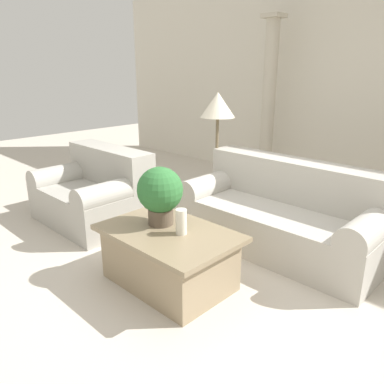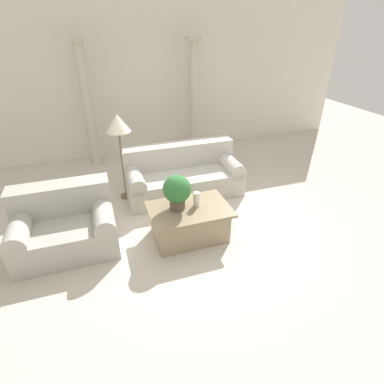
{
  "view_description": "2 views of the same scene",
  "coord_description": "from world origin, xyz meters",
  "px_view_note": "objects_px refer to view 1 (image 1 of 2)",
  "views": [
    {
      "loc": [
        1.95,
        -2.17,
        1.74
      ],
      "look_at": [
        -0.33,
        0.18,
        0.66
      ],
      "focal_mm": 35.0,
      "sensor_mm": 36.0,
      "label": 1
    },
    {
      "loc": [
        -1.21,
        -3.63,
        2.74
      ],
      "look_at": [
        -0.01,
        -0.08,
        0.6
      ],
      "focal_mm": 28.0,
      "sensor_mm": 36.0,
      "label": 2
    }
  ],
  "objects_px": {
    "potted_plant": "(160,193)",
    "floor_lamp": "(218,110)",
    "sofa_long": "(283,214)",
    "loveseat": "(95,192)",
    "coffee_table": "(169,257)"
  },
  "relations": [
    {
      "from": "potted_plant",
      "to": "floor_lamp",
      "type": "distance_m",
      "value": 1.58
    },
    {
      "from": "sofa_long",
      "to": "floor_lamp",
      "type": "distance_m",
      "value": 1.39
    },
    {
      "from": "floor_lamp",
      "to": "sofa_long",
      "type": "bearing_deg",
      "value": -7.58
    },
    {
      "from": "potted_plant",
      "to": "loveseat",
      "type": "bearing_deg",
      "value": 169.25
    },
    {
      "from": "coffee_table",
      "to": "loveseat",
      "type": "bearing_deg",
      "value": 168.39
    },
    {
      "from": "sofa_long",
      "to": "coffee_table",
      "type": "xyz_separation_m",
      "value": [
        -0.29,
        -1.3,
        -0.1
      ]
    },
    {
      "from": "potted_plant",
      "to": "floor_lamp",
      "type": "bearing_deg",
      "value": 112.15
    },
    {
      "from": "floor_lamp",
      "to": "loveseat",
      "type": "bearing_deg",
      "value": -130.93
    },
    {
      "from": "sofa_long",
      "to": "coffee_table",
      "type": "distance_m",
      "value": 1.33
    },
    {
      "from": "coffee_table",
      "to": "sofa_long",
      "type": "bearing_deg",
      "value": 77.25
    },
    {
      "from": "sofa_long",
      "to": "potted_plant",
      "type": "relative_size",
      "value": 4.07
    },
    {
      "from": "coffee_table",
      "to": "floor_lamp",
      "type": "xyz_separation_m",
      "value": [
        -0.71,
        1.43,
        1.04
      ]
    },
    {
      "from": "loveseat",
      "to": "floor_lamp",
      "type": "distance_m",
      "value": 1.72
    },
    {
      "from": "loveseat",
      "to": "potted_plant",
      "type": "distance_m",
      "value": 1.59
    },
    {
      "from": "loveseat",
      "to": "coffee_table",
      "type": "distance_m",
      "value": 1.7
    }
  ]
}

